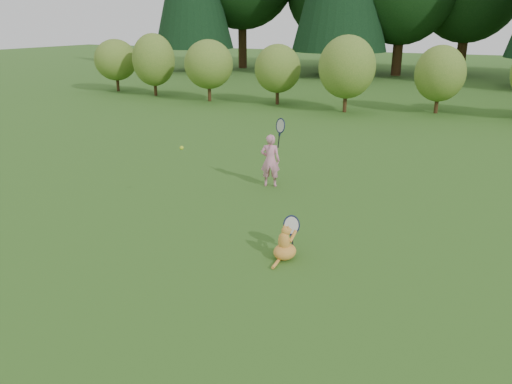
% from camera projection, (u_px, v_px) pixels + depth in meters
% --- Properties ---
extents(ground, '(100.00, 100.00, 0.00)m').
position_uv_depth(ground, '(221.00, 250.00, 7.51)').
color(ground, '#215217').
rests_on(ground, ground).
extents(shrub_row, '(28.00, 3.00, 2.80)m').
position_uv_depth(shrub_row, '(397.00, 74.00, 18.11)').
color(shrub_row, '#446E22').
rests_on(shrub_row, ground).
extents(child, '(0.64, 0.43, 1.64)m').
position_uv_depth(child, '(271.00, 159.00, 10.20)').
color(child, pink).
rests_on(child, ground).
extents(cat, '(0.49, 0.78, 0.70)m').
position_uv_depth(cat, '(285.00, 241.00, 7.16)').
color(cat, orange).
rests_on(cat, ground).
extents(tennis_ball, '(0.07, 0.07, 0.07)m').
position_uv_depth(tennis_ball, '(182.00, 148.00, 8.60)').
color(tennis_ball, '#B0C317').
rests_on(tennis_ball, ground).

